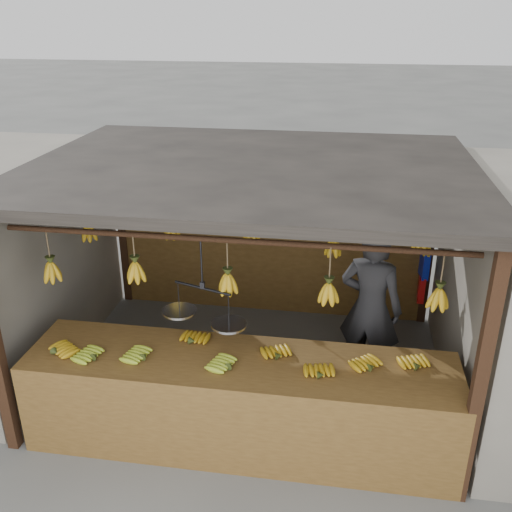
# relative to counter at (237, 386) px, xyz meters

# --- Properties ---
(ground) EXTENTS (80.00, 80.00, 0.00)m
(ground) POSITION_rel_counter_xyz_m (-0.07, 1.24, -0.72)
(ground) COLOR #5B5B57
(stall) EXTENTS (4.30, 3.30, 2.40)m
(stall) POSITION_rel_counter_xyz_m (-0.07, 1.57, 1.25)
(stall) COLOR black
(stall) RESTS_ON ground
(counter) EXTENTS (3.87, 0.88, 0.96)m
(counter) POSITION_rel_counter_xyz_m (0.00, 0.00, 0.00)
(counter) COLOR brown
(counter) RESTS_ON ground
(hanging_bananas) EXTENTS (3.64, 2.22, 0.39)m
(hanging_bananas) POSITION_rel_counter_xyz_m (-0.07, 1.24, 0.91)
(hanging_bananas) COLOR #B18312
(hanging_bananas) RESTS_ON ground
(balance_scale) EXTENTS (0.80, 0.47, 0.77)m
(balance_scale) POSITION_rel_counter_xyz_m (-0.34, 0.24, 0.56)
(balance_scale) COLOR black
(balance_scale) RESTS_ON ground
(vendor) EXTENTS (0.76, 0.62, 1.81)m
(vendor) POSITION_rel_counter_xyz_m (1.18, 1.27, 0.19)
(vendor) COLOR #262628
(vendor) RESTS_ON ground
(bag_bundles) EXTENTS (0.08, 0.26, 1.20)m
(bag_bundles) POSITION_rel_counter_xyz_m (1.87, 2.59, 0.29)
(bag_bundles) COLOR #199926
(bag_bundles) RESTS_ON ground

